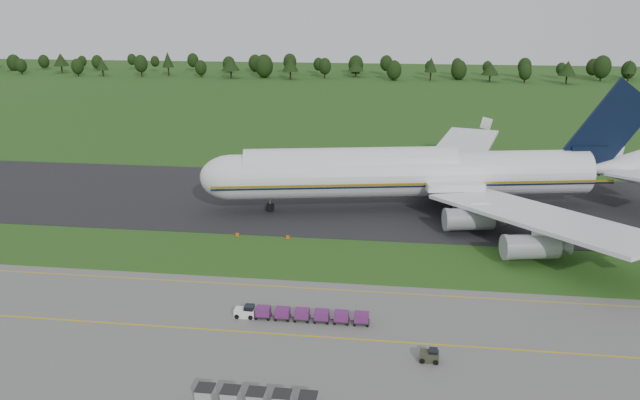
# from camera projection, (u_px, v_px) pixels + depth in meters

# --- Properties ---
(ground) EXTENTS (600.00, 600.00, 0.00)m
(ground) POSITION_uv_depth(u_px,v_px,m) (310.00, 258.00, 90.38)
(ground) COLOR #224916
(ground) RESTS_ON ground
(apron) EXTENTS (300.00, 52.00, 0.06)m
(apron) POSITION_uv_depth(u_px,v_px,m) (259.00, 399.00, 58.25)
(apron) COLOR #62625D
(apron) RESTS_ON ground
(taxiway) EXTENTS (300.00, 40.00, 0.08)m
(taxiway) POSITION_uv_depth(u_px,v_px,m) (332.00, 200.00, 116.82)
(taxiway) COLOR black
(taxiway) RESTS_ON ground
(apron_markings) EXTENTS (300.00, 30.20, 0.01)m
(apron_markings) POSITION_uv_depth(u_px,v_px,m) (273.00, 358.00, 64.87)
(apron_markings) COLOR gold
(apron_markings) RESTS_ON apron
(tree_line) EXTENTS (526.10, 23.41, 11.91)m
(tree_line) POSITION_uv_depth(u_px,v_px,m) (409.00, 67.00, 293.09)
(tree_line) COLOR black
(tree_line) RESTS_ON ground
(aircraft) EXTENTS (82.29, 78.48, 23.02)m
(aircraft) POSITION_uv_depth(u_px,v_px,m) (420.00, 173.00, 110.29)
(aircraft) COLOR white
(aircraft) RESTS_ON ground
(baggage_train) EXTENTS (15.86, 1.44, 1.38)m
(baggage_train) POSITION_uv_depth(u_px,v_px,m) (300.00, 314.00, 72.48)
(baggage_train) COLOR white
(baggage_train) RESTS_ON apron
(utility_cart) EXTENTS (2.02, 1.37, 1.08)m
(utility_cart) POSITION_uv_depth(u_px,v_px,m) (429.00, 356.00, 64.27)
(utility_cart) COLOR #2F3122
(utility_cart) RESTS_ON apron
(uld_row) EXTENTS (11.26, 1.66, 1.64)m
(uld_row) POSITION_uv_depth(u_px,v_px,m) (256.00, 399.00, 56.94)
(uld_row) COLOR gray
(uld_row) RESTS_ON apron
(edge_markers) EXTENTS (8.63, 0.30, 0.60)m
(edge_markers) POSITION_uv_depth(u_px,v_px,m) (262.00, 236.00, 98.03)
(edge_markers) COLOR #F15807
(edge_markers) RESTS_ON ground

